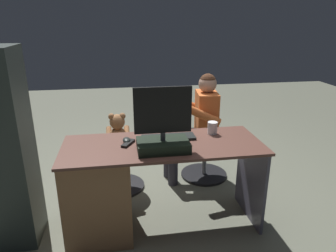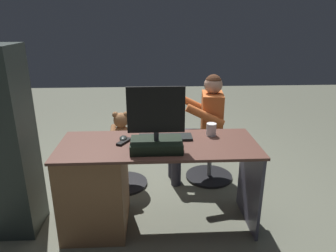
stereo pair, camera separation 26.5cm
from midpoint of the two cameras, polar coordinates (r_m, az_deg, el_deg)
name	(u,v)px [view 1 (the left image)]	position (r m, az deg, el deg)	size (l,w,h in m)	color
ground_plane	(158,200)	(2.99, -4.44, -13.42)	(10.00, 10.00, 0.00)	#646857
desk	(111,187)	(2.50, -13.45, -10.93)	(1.51, 0.60, 0.71)	brown
monitor	(163,133)	(2.20, -4.40, -1.37)	(0.40, 0.24, 0.46)	black
keyboard	(168,137)	(2.45, -3.02, -2.16)	(0.42, 0.14, 0.02)	black
computer_mouse	(127,140)	(2.41, -10.76, -2.62)	(0.06, 0.10, 0.04)	#212624
cup	(212,128)	(2.54, 5.23, -0.39)	(0.08, 0.08, 0.10)	white
tv_remote	(128,143)	(2.37, -10.54, -3.20)	(0.04, 0.15, 0.02)	black
office_chair_teddy	(120,163)	(3.12, -11.33, -6.78)	(0.47, 0.47, 0.46)	black
teddy_bear	(118,131)	(3.00, -11.74, -0.88)	(0.22, 0.22, 0.32)	#A16C44
visitor_chair	(205,154)	(3.29, 4.46, -5.14)	(0.49, 0.49, 0.46)	black
person	(198,119)	(3.12, 3.09, 1.22)	(0.55, 0.51, 1.10)	orange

